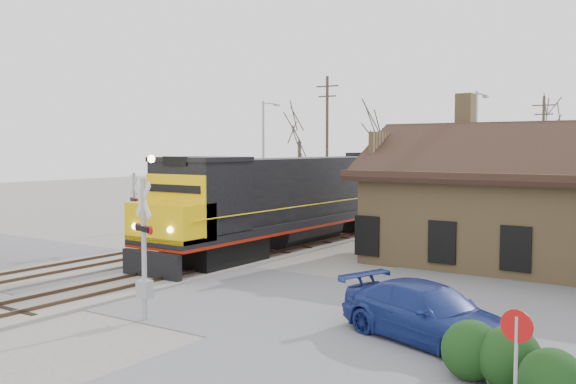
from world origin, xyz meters
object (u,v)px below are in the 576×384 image
at_px(parked_car, 429,314).
at_px(depot, 541,212).
at_px(locomotive_trailing, 447,180).
at_px(locomotive_lead, 296,198).

bearing_deg(parked_car, depot, 19.88).
xyz_separation_m(locomotive_trailing, parked_car, (12.18, -34.25, -1.80)).
height_order(locomotive_lead, locomotive_trailing, locomotive_lead).
xyz_separation_m(depot, locomotive_trailing, (-11.99, 20.83, 0.17)).
bearing_deg(locomotive_trailing, parked_car, -70.42).
xyz_separation_m(locomotive_lead, parked_car, (12.18, -11.87, -1.80)).
bearing_deg(locomotive_lead, locomotive_trailing, 90.00).
bearing_deg(locomotive_trailing, locomotive_lead, -90.00).
distance_m(depot, locomotive_trailing, 24.03).
distance_m(locomotive_lead, parked_car, 17.10).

